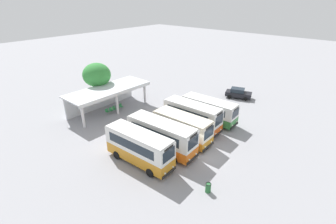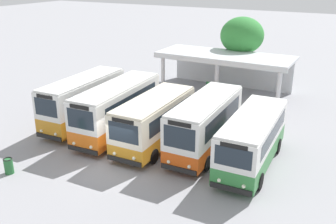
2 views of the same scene
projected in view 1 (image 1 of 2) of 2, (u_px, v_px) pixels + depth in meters
ground_plane at (205, 153)px, 26.75m from camera, size 180.00×180.00×0.00m
city_bus_nearest_orange at (139, 146)px, 24.51m from camera, size 2.53×7.59×3.45m
city_bus_second_in_row at (162, 135)px, 26.51m from camera, size 2.71×8.11×3.44m
city_bus_middle_cream at (182, 127)px, 28.44m from camera, size 2.60×7.14×3.15m
city_bus_fourth_amber at (192, 115)px, 30.99m from camera, size 2.50×7.60×3.35m
city_bus_fifth_blue at (209, 109)px, 32.87m from camera, size 2.57×7.61×3.05m
parked_car_flank at (238, 93)px, 40.71m from camera, size 2.94×4.39×1.62m
terminal_canopy at (106, 93)px, 35.90m from camera, size 12.08×4.60×3.40m
waiting_chair_end_by_column at (107, 111)px, 35.16m from camera, size 0.45×0.45×0.86m
waiting_chair_second_from_end at (111, 110)px, 35.54m from camera, size 0.45×0.45×0.86m
waiting_chair_middle_seat at (114, 108)px, 35.97m from camera, size 0.45×0.45×0.86m
waiting_chair_fourth_seat at (118, 107)px, 36.37m from camera, size 0.45×0.45×0.86m
waiting_chair_fifth_seat at (121, 106)px, 36.76m from camera, size 0.45×0.45×0.86m
roadside_tree_behind_canopy at (97, 75)px, 36.85m from camera, size 4.10×4.10×6.39m
litter_bin_apron at (208, 188)px, 21.36m from camera, size 0.49×0.49×0.90m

